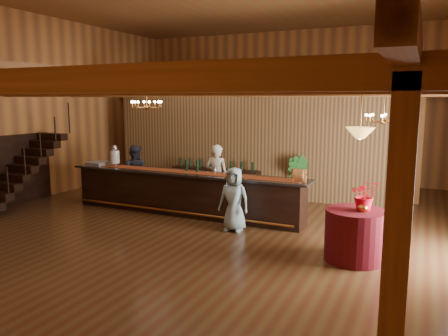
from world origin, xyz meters
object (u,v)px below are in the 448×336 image
at_px(backbar_shelf, 215,181).
at_px(round_table, 355,235).
at_px(chandelier_right, 384,118).
at_px(guest, 234,199).
at_px(chandelier_left, 147,104).
at_px(staff_second, 135,173).
at_px(floor_plant, 295,178).
at_px(pendant_lamp, 360,133).
at_px(tasting_bar, 184,193).
at_px(beverage_dispenser, 115,156).
at_px(bartender, 217,177).
at_px(raffle_drum, 299,174).

height_order(backbar_shelf, round_table, round_table).
height_order(chandelier_right, guest, chandelier_right).
height_order(backbar_shelf, chandelier_left, chandelier_left).
xyz_separation_m(staff_second, floor_plant, (4.32, 1.92, -0.13)).
height_order(chandelier_left, pendant_lamp, same).
bearing_deg(tasting_bar, backbar_shelf, 98.06).
distance_m(tasting_bar, pendant_lamp, 5.19).
height_order(beverage_dispenser, chandelier_right, chandelier_right).
bearing_deg(beverage_dispenser, tasting_bar, -2.05).
height_order(chandelier_left, bartender, chandelier_left).
bearing_deg(chandelier_left, guest, -14.76).
distance_m(tasting_bar, chandelier_right, 5.25).
bearing_deg(chandelier_left, chandelier_right, 8.90).
distance_m(round_table, chandelier_right, 3.21).
xyz_separation_m(raffle_drum, staff_second, (-5.17, 0.79, -0.46)).
height_order(backbar_shelf, guest, guest).
distance_m(round_table, floor_plant, 4.81).
bearing_deg(staff_second, chandelier_right, 163.79).
bearing_deg(chandelier_left, floor_plant, 39.07).
distance_m(tasting_bar, beverage_dispenser, 2.45).
relative_size(tasting_bar, floor_plant, 4.80).
bearing_deg(floor_plant, backbar_shelf, -177.96).
height_order(chandelier_right, bartender, chandelier_right).
height_order(guest, floor_plant, guest).
bearing_deg(round_table, guest, 164.82).
height_order(backbar_shelf, pendant_lamp, pendant_lamp).
bearing_deg(pendant_lamp, guest, 164.82).
bearing_deg(pendant_lamp, round_table, -90.00).
xyz_separation_m(bartender, guest, (1.20, -1.59, -0.16)).
bearing_deg(raffle_drum, backbar_shelf, 142.54).
xyz_separation_m(backbar_shelf, bartender, (0.91, -1.75, 0.49)).
xyz_separation_m(chandelier_right, floor_plant, (-2.53, 1.77, -1.88)).
bearing_deg(staff_second, bartender, 164.07).
height_order(round_table, chandelier_right, chandelier_right).
bearing_deg(chandelier_right, pendant_lamp, -94.23).
bearing_deg(chandelier_right, chandelier_left, -171.10).
bearing_deg(round_table, tasting_bar, 161.04).
relative_size(raffle_drum, floor_plant, 0.24).
distance_m(raffle_drum, chandelier_right, 2.32).
relative_size(raffle_drum, bartender, 0.19).
xyz_separation_m(chandelier_left, bartender, (1.65, 0.83, -1.97)).
bearing_deg(guest, tasting_bar, 154.18).
xyz_separation_m(backbar_shelf, chandelier_right, (5.10, -1.68, 2.17)).
bearing_deg(backbar_shelf, beverage_dispenser, -128.42).
xyz_separation_m(beverage_dispenser, backbar_shelf, (1.97, 2.44, -1.00)).
bearing_deg(backbar_shelf, chandelier_left, -105.43).
height_order(staff_second, floor_plant, staff_second).
height_order(beverage_dispenser, bartender, bartender).
bearing_deg(chandelier_left, pendant_lamp, -14.97).
xyz_separation_m(raffle_drum, pendant_lamp, (1.51, -1.49, 1.10)).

